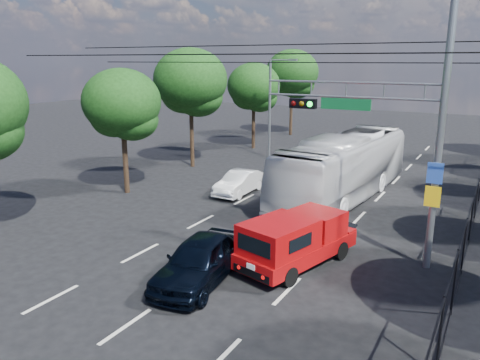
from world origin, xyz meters
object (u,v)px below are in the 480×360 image
Objects in this scene: white_bus at (344,167)px; white_van at (239,183)px; red_pickup at (296,239)px; navy_hatchback at (200,260)px; signal_mast at (403,115)px.

white_van is (-5.10, -1.91, -1.05)m from white_bus.
red_pickup is 8.95m from white_bus.
white_bus is 3.21× the size of white_van.
navy_hatchback reaches higher than white_van.
signal_mast is at bearing 36.96° from red_pickup.
white_bus is (-1.14, 8.85, 0.67)m from red_pickup.
white_van is at bearing 151.91° from signal_mast.
signal_mast is 5.52m from red_pickup.
signal_mast is at bearing 36.06° from navy_hatchback.
navy_hatchback is 0.37× the size of white_bus.
signal_mast is 11.26m from white_van.
signal_mast is 8.59m from white_bus.
red_pickup is 3.50m from navy_hatchback.
white_bus is at bearing 120.37° from signal_mast.
red_pickup is at bearing 42.93° from navy_hatchback.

